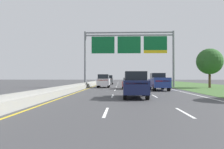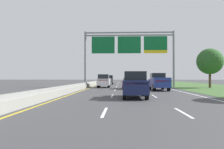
{
  "view_description": "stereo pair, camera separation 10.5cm",
  "coord_description": "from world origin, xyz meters",
  "px_view_note": "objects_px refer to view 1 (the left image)",
  "views": [
    {
      "loc": [
        -1.16,
        -0.0,
        1.67
      ],
      "look_at": [
        -2.28,
        29.88,
        2.03
      ],
      "focal_mm": 35.37,
      "sensor_mm": 36.0,
      "label": 1
    },
    {
      "loc": [
        -1.06,
        0.0,
        1.67
      ],
      "look_at": [
        -2.28,
        29.88,
        2.03
      ],
      "focal_mm": 35.37,
      "sensor_mm": 36.0,
      "label": 2
    }
  ],
  "objects_px": {
    "car_white_left_lane_suv": "(104,81)",
    "car_red_centre_lane_sedan": "(129,83)",
    "overhead_sign_gantry": "(129,47)",
    "car_navy_centre_lane_suv": "(135,84)",
    "roadside_tree_mid": "(210,61)",
    "pickup_truck_blue": "(159,82)",
    "car_grey_left_lane_suv": "(109,80)"
  },
  "relations": [
    {
      "from": "car_grey_left_lane_suv",
      "to": "roadside_tree_mid",
      "type": "bearing_deg",
      "value": -136.26
    },
    {
      "from": "overhead_sign_gantry",
      "to": "car_grey_left_lane_suv",
      "type": "relative_size",
      "value": 3.18
    },
    {
      "from": "car_navy_centre_lane_suv",
      "to": "pickup_truck_blue",
      "type": "bearing_deg",
      "value": -19.01
    },
    {
      "from": "car_grey_left_lane_suv",
      "to": "car_red_centre_lane_sedan",
      "type": "height_order",
      "value": "car_grey_left_lane_suv"
    },
    {
      "from": "roadside_tree_mid",
      "to": "pickup_truck_blue",
      "type": "bearing_deg",
      "value": -143.67
    },
    {
      "from": "overhead_sign_gantry",
      "to": "car_red_centre_lane_sedan",
      "type": "height_order",
      "value": "overhead_sign_gantry"
    },
    {
      "from": "car_white_left_lane_suv",
      "to": "car_red_centre_lane_sedan",
      "type": "bearing_deg",
      "value": -136.58
    },
    {
      "from": "roadside_tree_mid",
      "to": "overhead_sign_gantry",
      "type": "bearing_deg",
      "value": 172.35
    },
    {
      "from": "overhead_sign_gantry",
      "to": "roadside_tree_mid",
      "type": "distance_m",
      "value": 12.87
    },
    {
      "from": "car_white_left_lane_suv",
      "to": "roadside_tree_mid",
      "type": "bearing_deg",
      "value": -92.03
    },
    {
      "from": "car_navy_centre_lane_suv",
      "to": "roadside_tree_mid",
      "type": "xyz_separation_m",
      "value": [
        12.78,
        17.09,
        3.02
      ]
    },
    {
      "from": "car_white_left_lane_suv",
      "to": "overhead_sign_gantry",
      "type": "bearing_deg",
      "value": -74.45
    },
    {
      "from": "car_white_left_lane_suv",
      "to": "roadside_tree_mid",
      "type": "relative_size",
      "value": 0.77
    },
    {
      "from": "overhead_sign_gantry",
      "to": "car_grey_left_lane_suv",
      "type": "distance_m",
      "value": 16.48
    },
    {
      "from": "pickup_truck_blue",
      "to": "car_grey_left_lane_suv",
      "type": "distance_m",
      "value": 24.51
    },
    {
      "from": "overhead_sign_gantry",
      "to": "car_white_left_lane_suv",
      "type": "height_order",
      "value": "overhead_sign_gantry"
    },
    {
      "from": "pickup_truck_blue",
      "to": "car_white_left_lane_suv",
      "type": "relative_size",
      "value": 1.15
    },
    {
      "from": "car_navy_centre_lane_suv",
      "to": "roadside_tree_mid",
      "type": "height_order",
      "value": "roadside_tree_mid"
    },
    {
      "from": "pickup_truck_blue",
      "to": "roadside_tree_mid",
      "type": "xyz_separation_m",
      "value": [
        9.08,
        6.67,
        3.05
      ]
    },
    {
      "from": "overhead_sign_gantry",
      "to": "pickup_truck_blue",
      "type": "distance_m",
      "value": 10.6
    },
    {
      "from": "overhead_sign_gantry",
      "to": "roadside_tree_mid",
      "type": "relative_size",
      "value": 2.45
    },
    {
      "from": "car_navy_centre_lane_suv",
      "to": "car_red_centre_lane_sedan",
      "type": "xyz_separation_m",
      "value": [
        0.04,
        13.51,
        -0.28
      ]
    },
    {
      "from": "overhead_sign_gantry",
      "to": "roadside_tree_mid",
      "type": "bearing_deg",
      "value": -7.65
    },
    {
      "from": "overhead_sign_gantry",
      "to": "pickup_truck_blue",
      "type": "bearing_deg",
      "value": -67.65
    },
    {
      "from": "pickup_truck_blue",
      "to": "car_white_left_lane_suv",
      "type": "height_order",
      "value": "pickup_truck_blue"
    },
    {
      "from": "car_red_centre_lane_sedan",
      "to": "roadside_tree_mid",
      "type": "height_order",
      "value": "roadside_tree_mid"
    },
    {
      "from": "car_grey_left_lane_suv",
      "to": "car_red_centre_lane_sedan",
      "type": "bearing_deg",
      "value": -170.36
    },
    {
      "from": "pickup_truck_blue",
      "to": "roadside_tree_mid",
      "type": "relative_size",
      "value": 0.88
    },
    {
      "from": "car_red_centre_lane_sedan",
      "to": "overhead_sign_gantry",
      "type": "bearing_deg",
      "value": -4.24
    },
    {
      "from": "overhead_sign_gantry",
      "to": "car_white_left_lane_suv",
      "type": "relative_size",
      "value": 3.2
    },
    {
      "from": "pickup_truck_blue",
      "to": "car_red_centre_lane_sedan",
      "type": "xyz_separation_m",
      "value": [
        -3.67,
        3.1,
        -0.26
      ]
    },
    {
      "from": "car_white_left_lane_suv",
      "to": "car_navy_centre_lane_suv",
      "type": "bearing_deg",
      "value": -167.89
    }
  ]
}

